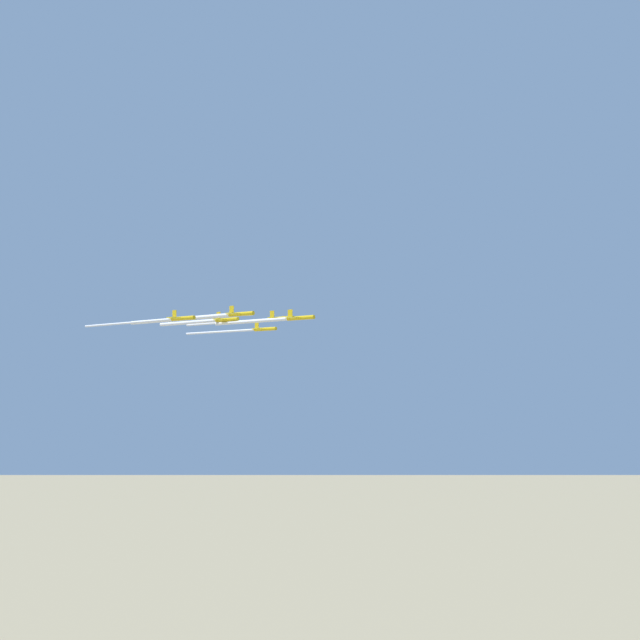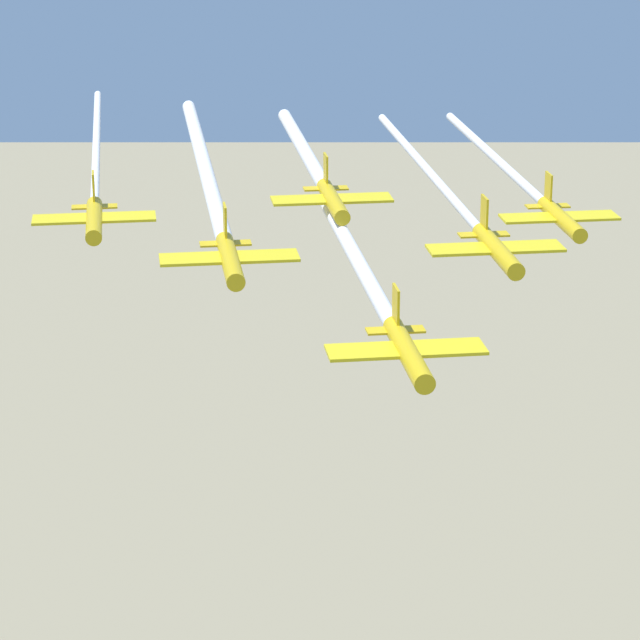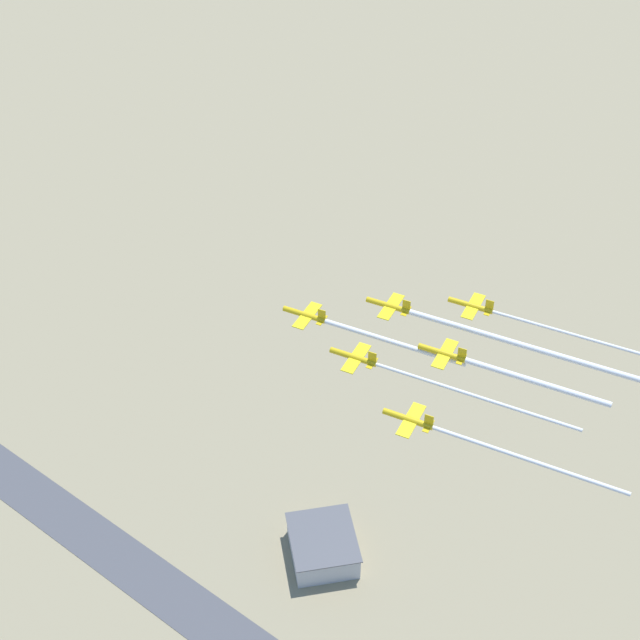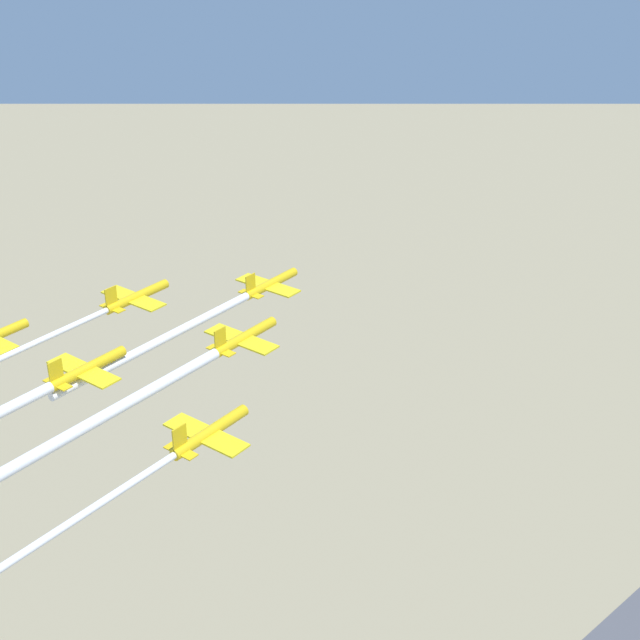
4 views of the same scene
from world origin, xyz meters
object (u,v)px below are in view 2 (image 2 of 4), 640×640
Objects in this scene: jet_2 at (230,258)px; jet_3 at (560,217)px; jet_0 at (407,350)px; jet_1 at (496,248)px; jet_4 at (332,199)px; jet_5 at (94,218)px.

jet_2 is 1.00× the size of jet_3.
jet_2 is 34.94m from jet_3.
jet_1 is (18.33, 7.84, 1.48)m from jet_0.
jet_1 is 1.00× the size of jet_4.
jet_4 is (-16.28, 11.99, 2.31)m from jet_3.
jet_4 is at bearing 180.00° from jet_5.
jet_3 is 40.45m from jet_5.
jet_1 is at bearing 120.47° from jet_4.
jet_4 is at bearing -59.53° from jet_1.
jet_1 is 20.21m from jet_2.
jet_0 reaches higher than jet_3.
jet_3 is at bearing -150.46° from jet_2.
jet_4 is (18.33, 7.84, -0.25)m from jet_2.
jet_1 reaches higher than jet_0.
jet_4 is 1.00× the size of jet_5.
jet_1 is 19.94m from jet_4.
jet_4 is (2.05, 19.83, -0.21)m from jet_1.
jet_1 reaches higher than jet_5.
jet_5 is (-32.55, 23.97, 1.35)m from jet_3.
jet_0 is 34.39m from jet_4.
jet_0 is 1.00× the size of jet_5.
jet_2 is at bearing -59.53° from jet_0.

